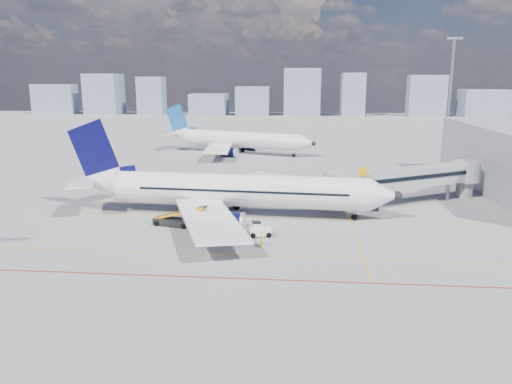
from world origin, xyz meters
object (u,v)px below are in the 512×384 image
(cargo_dolly, at_px, (218,230))
(baggage_tug, at_px, (259,229))
(second_aircraft, at_px, (235,140))
(main_aircraft, at_px, (226,190))
(belt_loader, at_px, (175,220))
(ramp_worker, at_px, (262,239))

(cargo_dolly, bearing_deg, baggage_tug, 1.52)
(second_aircraft, distance_m, baggage_tug, 64.41)
(main_aircraft, xyz_separation_m, belt_loader, (-5.41, -5.62, -2.49))
(main_aircraft, bearing_deg, ramp_worker, -61.47)
(second_aircraft, distance_m, cargo_dolly, 65.05)
(main_aircraft, distance_m, belt_loader, 8.19)
(ramp_worker, bearing_deg, second_aircraft, 20.10)
(main_aircraft, xyz_separation_m, ramp_worker, (5.67, -12.46, -2.35))
(second_aircraft, bearing_deg, main_aircraft, -64.38)
(belt_loader, xyz_separation_m, ramp_worker, (11.08, -6.84, 0.15))
(main_aircraft, bearing_deg, belt_loader, -129.84)
(second_aircraft, distance_m, belt_loader, 60.29)
(cargo_dolly, distance_m, belt_loader, 7.50)
(ramp_worker, bearing_deg, cargo_dolly, 74.75)
(main_aircraft, relative_size, belt_loader, 6.24)
(main_aircraft, height_order, baggage_tug, main_aircraft)
(belt_loader, bearing_deg, ramp_worker, -17.49)
(cargo_dolly, height_order, ramp_worker, cargo_dolly)
(main_aircraft, relative_size, cargo_dolly, 11.93)
(main_aircraft, relative_size, ramp_worker, 24.90)
(baggage_tug, xyz_separation_m, belt_loader, (-10.45, 3.17, -0.08))
(ramp_worker, bearing_deg, baggage_tug, 19.91)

